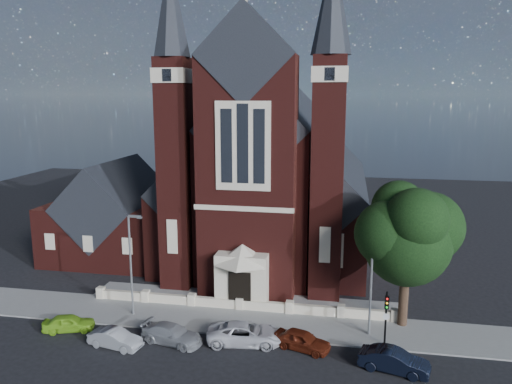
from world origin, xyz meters
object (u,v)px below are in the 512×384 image
car_silver_b (172,334)px  car_white_suv (245,333)px  parish_hall (116,218)px  car_dark_red (302,340)px  street_tree (409,237)px  traffic_signal (386,312)px  street_lamp_left (132,259)px  car_lime_van (69,323)px  car_silver_a (115,339)px  church (272,177)px  street_lamp_right (373,275)px  car_navy (394,361)px

car_silver_b → car_white_suv: size_ratio=0.85×
parish_hall → car_dark_red: parish_hall is taller
street_tree → traffic_signal: (-1.60, -3.28, -4.38)m
traffic_signal → car_white_suv: (-9.48, -1.19, -1.85)m
street_lamp_left → traffic_signal: bearing=-4.8°
parish_hall → street_lamp_left: size_ratio=1.51×
street_tree → car_white_suv: street_tree is taller
traffic_signal → car_lime_van: (-22.50, -1.73, -1.96)m
street_tree → car_silver_a: (-19.67, -6.62, -6.33)m
church → car_lime_van: 26.16m
street_tree → street_lamp_right: bearing=-145.7°
church → car_silver_a: 26.01m
car_lime_van → traffic_signal: bearing=-104.0°
parish_hall → car_silver_b: parish_hall is taller
car_silver_a → car_silver_b: (3.58, 1.29, 0.02)m
church → car_silver_b: 24.05m
car_white_suv → street_lamp_right: bearing=-79.6°
car_silver_a → car_dark_red: (12.56, 2.06, 0.04)m
parish_hall → car_lime_van: parish_hall is taller
car_silver_a → street_tree: bearing=-60.6°
street_lamp_left → car_navy: 20.19m
traffic_signal → car_white_suv: 9.73m
parish_hall → street_tree: street_tree is taller
parish_hall → street_lamp_left: parish_hall is taller
car_lime_van → street_lamp_left: bearing=-65.8°
street_tree → traffic_signal: size_ratio=2.67×
car_silver_a → street_lamp_left: bearing=20.4°
church → car_dark_red: (5.48, -21.80, -7.52)m
car_silver_b → church: bearing=4.9°
street_lamp_left → street_lamp_right: bearing=0.0°
traffic_signal → car_dark_red: size_ratio=1.03×
street_lamp_left → street_lamp_right: size_ratio=1.00×
parish_hall → car_silver_a: (8.92, -18.92, -3.38)m
street_lamp_left → car_white_suv: bearing=-16.3°
street_tree → street_lamp_right: (-2.51, -1.71, -2.36)m
traffic_signal → car_silver_a: traffic_signal is taller
church → car_silver_a: (-7.08, -23.86, -7.56)m
street_lamp_left → car_lime_van: (-3.59, -3.30, -3.98)m
street_lamp_left → car_dark_red: street_lamp_left is taller
car_silver_a → car_navy: bearing=-78.2°
church → street_lamp_left: (-7.91, -18.94, -3.59)m
street_lamp_right → traffic_signal: (0.91, -1.57, -2.02)m
street_tree → car_navy: street_tree is taller
street_lamp_left → car_navy: size_ratio=1.87×
car_navy → car_lime_van: bearing=101.2°
car_silver_a → car_white_suv: bearing=-65.2°
street_tree → car_white_suv: bearing=-158.0°
car_lime_van → parish_hall: bearing=-3.8°
car_white_suv → car_dark_red: car_white_suv is taller
parish_hall → street_tree: bearing=-23.3°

